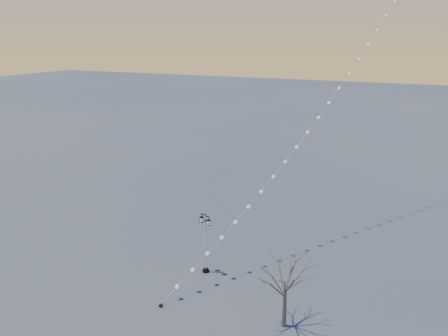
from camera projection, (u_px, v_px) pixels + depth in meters
The scene contains 4 objects.
ground at pixel (171, 298), 29.33m from camera, with size 300.00×300.00×0.00m, color #484A48.
street_lamp at pixel (205, 240), 31.89m from camera, with size 1.08×0.68×4.48m.
bare_tree at pixel (286, 278), 25.63m from camera, with size 2.70×2.70×4.48m.
kite_train at pixel (346, 47), 36.28m from camera, with size 14.46×35.20×30.79m.
Camera 1 is at (14.11, -21.89, 16.23)m, focal length 36.66 mm.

